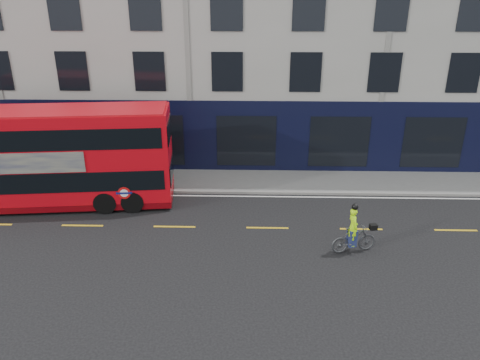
{
  "coord_description": "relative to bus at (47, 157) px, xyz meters",
  "views": [
    {
      "loc": [
        3.29,
        -16.19,
        9.65
      ],
      "look_at": [
        2.8,
        2.41,
        1.84
      ],
      "focal_mm": 35.0,
      "sensor_mm": 36.0,
      "label": 1
    }
  ],
  "objects": [
    {
      "name": "pavement",
      "position": [
        6.06,
        2.88,
        -2.29
      ],
      "size": [
        60.0,
        3.0,
        0.12
      ],
      "primitive_type": "cube",
      "color": "gray",
      "rests_on": "ground"
    },
    {
      "name": "lane_dashes",
      "position": [
        6.06,
        -2.12,
        -2.34
      ],
      "size": [
        58.0,
        0.12,
        0.01
      ],
      "primitive_type": null,
      "color": "gold",
      "rests_on": "ground"
    },
    {
      "name": "road_edge_line",
      "position": [
        6.06,
        1.08,
        -2.34
      ],
      "size": [
        58.0,
        0.1,
        0.01
      ],
      "primitive_type": "cube",
      "color": "silver",
      "rests_on": "ground"
    },
    {
      "name": "bus",
      "position": [
        0.0,
        0.0,
        0.0
      ],
      "size": [
        11.54,
        3.74,
        4.58
      ],
      "rotation": [
        0.0,
        0.0,
        0.11
      ],
      "color": "red",
      "rests_on": "ground"
    },
    {
      "name": "kerb",
      "position": [
        6.06,
        1.38,
        -2.28
      ],
      "size": [
        60.0,
        0.12,
        0.13
      ],
      "primitive_type": "cube",
      "color": "slate",
      "rests_on": "ground"
    },
    {
      "name": "building_terrace",
      "position": [
        6.06,
        9.33,
        5.15
      ],
      "size": [
        50.0,
        10.07,
        15.0
      ],
      "color": "#A5A19B",
      "rests_on": "ground"
    },
    {
      "name": "cyclist",
      "position": [
        13.32,
        -3.95,
        -1.65
      ],
      "size": [
        1.88,
        0.92,
        2.08
      ],
      "rotation": [
        0.0,
        0.0,
        0.23
      ],
      "color": "#4A4C4F",
      "rests_on": "ground"
    },
    {
      "name": "ground",
      "position": [
        6.06,
        -3.62,
        -2.35
      ],
      "size": [
        120.0,
        120.0,
        0.0
      ],
      "primitive_type": "plane",
      "color": "black",
      "rests_on": "ground"
    }
  ]
}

